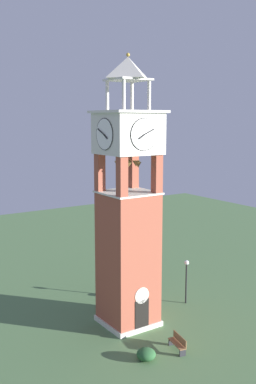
{
  "coord_description": "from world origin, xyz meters",
  "views": [
    {
      "loc": [
        -16.25,
        -24.25,
        13.95
      ],
      "look_at": [
        0.0,
        0.0,
        9.21
      ],
      "focal_mm": 41.82,
      "sensor_mm": 36.0,
      "label": 1
    }
  ],
  "objects_px": {
    "clock_tower": "(128,219)",
    "park_bench": "(178,343)",
    "trash_bin": "(127,293)",
    "lamp_post": "(186,273)"
  },
  "relations": [
    {
      "from": "park_bench",
      "to": "lamp_post",
      "type": "bearing_deg",
      "value": 45.1
    },
    {
      "from": "clock_tower",
      "to": "park_bench",
      "type": "distance_m",
      "value": 8.45
    },
    {
      "from": "lamp_post",
      "to": "trash_bin",
      "type": "xyz_separation_m",
      "value": [
        -3.23,
        3.28,
        -2.01
      ]
    },
    {
      "from": "lamp_post",
      "to": "clock_tower",
      "type": "bearing_deg",
      "value": -176.61
    },
    {
      "from": "clock_tower",
      "to": "trash_bin",
      "type": "relative_size",
      "value": 22.64
    },
    {
      "from": "park_bench",
      "to": "trash_bin",
      "type": "height_order",
      "value": "park_bench"
    },
    {
      "from": "trash_bin",
      "to": "park_bench",
      "type": "bearing_deg",
      "value": -102.69
    },
    {
      "from": "lamp_post",
      "to": "trash_bin",
      "type": "bearing_deg",
      "value": 134.61
    },
    {
      "from": "clock_tower",
      "to": "lamp_post",
      "type": "distance_m",
      "value": 7.5
    },
    {
      "from": "lamp_post",
      "to": "park_bench",
      "type": "bearing_deg",
      "value": -134.9
    }
  ]
}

